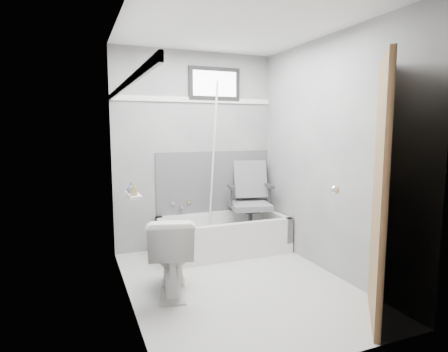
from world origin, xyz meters
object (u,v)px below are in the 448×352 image
toilet (172,254)px  soap_bottle_a (134,189)px  bathtub (224,235)px  door (440,197)px  soap_bottle_b (131,188)px  office_chair (251,200)px

toilet → soap_bottle_a: soap_bottle_a is taller
bathtub → door: bearing=-71.3°
soap_bottle_a → soap_bottle_b: size_ratio=1.11×
door → soap_bottle_b: door is taller
toilet → soap_bottle_a: bearing=16.0°
toilet → soap_bottle_b: bearing=-7.9°
bathtub → office_chair: 0.54m
bathtub → office_chair: bearing=7.5°
bathtub → door: (0.75, -2.21, 0.79)m
bathtub → office_chair: office_chair is taller
door → office_chair: bearing=99.3°
bathtub → door: 2.46m
bathtub → office_chair: size_ratio=1.57×
office_chair → bathtub: bearing=-160.6°
soap_bottle_a → soap_bottle_b: bearing=90.0°
office_chair → soap_bottle_b: bearing=-141.5°
door → soap_bottle_b: (-1.92, 1.48, -0.04)m
bathtub → soap_bottle_b: 1.57m
office_chair → toilet: bearing=-131.7°
toilet → soap_bottle_b: (-0.32, 0.13, 0.61)m
soap_bottle_b → door: bearing=-37.7°
door → soap_bottle_a: 2.34m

